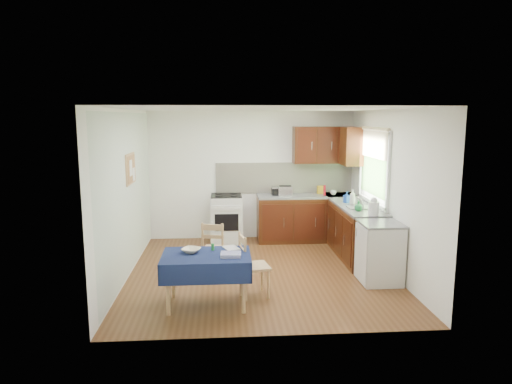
{
  "coord_description": "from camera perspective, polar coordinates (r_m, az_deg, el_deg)",
  "views": [
    {
      "loc": [
        -0.56,
        -6.77,
        2.38
      ],
      "look_at": [
        -0.06,
        0.11,
        1.25
      ],
      "focal_mm": 32.0,
      "sensor_mm": 36.0,
      "label": 1
    }
  ],
  "objects": [
    {
      "name": "toaster",
      "position": [
        8.68,
        3.66,
        0.13
      ],
      "size": [
        0.27,
        0.16,
        0.21
      ],
      "rotation": [
        0.0,
        0.0,
        -0.05
      ],
      "color": "silver",
      "rests_on": "worktop_back"
    },
    {
      "name": "corkboard",
      "position": [
        7.25,
        -15.4,
        2.82
      ],
      "size": [
        0.04,
        0.62,
        0.47
      ],
      "color": "tan",
      "rests_on": "wall_left"
    },
    {
      "name": "wall_front",
      "position": [
        4.84,
        2.58,
        -4.2
      ],
      "size": [
        4.0,
        0.02,
        2.5
      ],
      "primitive_type": "cube",
      "color": "white",
      "rests_on": "ground"
    },
    {
      "name": "chair_far",
      "position": [
        6.94,
        -5.2,
        -6.88
      ],
      "size": [
        0.45,
        0.45,
        0.84
      ],
      "rotation": [
        0.0,
        0.0,
        2.92
      ],
      "color": "tan",
      "rests_on": "ground"
    },
    {
      "name": "soap_bottle_a",
      "position": [
        7.94,
        11.97,
        -0.64
      ],
      "size": [
        0.14,
        0.14,
        0.27
      ],
      "primitive_type": "imported",
      "rotation": [
        0.0,
        0.0,
        0.72
      ],
      "color": "silver",
      "rests_on": "worktop_right"
    },
    {
      "name": "worktop_corner",
      "position": [
        8.99,
        10.43,
        -0.42
      ],
      "size": [
        0.6,
        0.6,
        0.04
      ],
      "primitive_type": "cube",
      "color": "slate",
      "rests_on": "base_cabinets"
    },
    {
      "name": "worktop_right",
      "position": [
        7.9,
        12.52,
        -1.83
      ],
      "size": [
        0.6,
        1.7,
        0.04
      ],
      "primitive_type": "cube",
      "color": "slate",
      "rests_on": "base_cabinets"
    },
    {
      "name": "base_cabinets",
      "position": [
        8.48,
        9.01,
        -4.07
      ],
      "size": [
        1.9,
        2.3,
        0.86
      ],
      "color": "#361109",
      "rests_on": "ground"
    },
    {
      "name": "book",
      "position": [
        6.01,
        -3.89,
        -7.13
      ],
      "size": [
        0.25,
        0.28,
        0.02
      ],
      "primitive_type": "imported",
      "rotation": [
        0.0,
        0.0,
        0.36
      ],
      "color": "white",
      "rests_on": "dining_table"
    },
    {
      "name": "sandwich_press",
      "position": [
        8.8,
        2.88,
        0.16
      ],
      "size": [
        0.27,
        0.24,
        0.16
      ],
      "rotation": [
        0.0,
        0.0,
        -0.28
      ],
      "color": "black",
      "rests_on": "worktop_back"
    },
    {
      "name": "splashback",
      "position": [
        9.02,
        3.56,
        1.81
      ],
      "size": [
        2.7,
        0.02,
        0.6
      ],
      "primitive_type": "cube",
      "color": "white",
      "rests_on": "wall_back"
    },
    {
      "name": "wall_back",
      "position": [
        8.96,
        -0.57,
        2.1
      ],
      "size": [
        4.0,
        0.02,
        2.5
      ],
      "primitive_type": "cube",
      "color": "white",
      "rests_on": "ground"
    },
    {
      "name": "upper_cabinets",
      "position": [
        8.84,
        9.51,
        5.78
      ],
      "size": [
        1.2,
        0.85,
        0.7
      ],
      "color": "#361109",
      "rests_on": "wall_back"
    },
    {
      "name": "fridge",
      "position": [
        6.9,
        15.25,
        -7.33
      ],
      "size": [
        0.58,
        0.6,
        0.89
      ],
      "color": "silver",
      "rests_on": "ground"
    },
    {
      "name": "wall_right",
      "position": [
        7.33,
        16.32,
        0.08
      ],
      "size": [
        0.02,
        4.2,
        2.5
      ],
      "primitive_type": "cube",
      "color": "white",
      "rests_on": "ground"
    },
    {
      "name": "soap_bottle_b",
      "position": [
        8.12,
        11.27,
        -0.63
      ],
      "size": [
        0.12,
        0.12,
        0.2
      ],
      "primitive_type": "imported",
      "rotation": [
        0.0,
        0.0,
        2.06
      ],
      "color": "#1D48AA",
      "rests_on": "worktop_right"
    },
    {
      "name": "soap_bottle_c",
      "position": [
        7.46,
        12.7,
        -1.7
      ],
      "size": [
        0.18,
        0.18,
        0.16
      ],
      "primitive_type": "imported",
      "rotation": [
        0.0,
        0.0,
        3.73
      ],
      "color": "#24843F",
      "rests_on": "worktop_right"
    },
    {
      "name": "plate_bowl",
      "position": [
        5.93,
        -8.09,
        -7.22
      ],
      "size": [
        0.3,
        0.3,
        0.06
      ],
      "primitive_type": "imported",
      "rotation": [
        0.0,
        0.0,
        -0.43
      ],
      "color": "#F7EBCA",
      "rests_on": "dining_table"
    },
    {
      "name": "tea_towel",
      "position": [
        5.72,
        -3.16,
        -7.83
      ],
      "size": [
        0.26,
        0.21,
        0.05
      ],
      "primitive_type": "cube",
      "rotation": [
        0.0,
        0.0,
        -0.04
      ],
      "color": "navy",
      "rests_on": "dining_table"
    },
    {
      "name": "dining_table",
      "position": [
        5.86,
        -6.22,
        -8.75
      ],
      "size": [
        1.11,
        0.76,
        0.67
      ],
      "rotation": [
        0.0,
        0.0,
        -0.19
      ],
      "color": "#0E1A3B",
      "rests_on": "ground"
    },
    {
      "name": "chair_near",
      "position": [
        6.16,
        -0.63,
        -8.92
      ],
      "size": [
        0.44,
        0.44,
        0.86
      ],
      "rotation": [
        0.0,
        0.0,
        1.77
      ],
      "color": "tan",
      "rests_on": "ground"
    },
    {
      "name": "dish_rack",
      "position": [
        7.7,
        12.81,
        -1.81
      ],
      "size": [
        0.38,
        0.29,
        0.18
      ],
      "rotation": [
        0.0,
        0.0,
        -0.37
      ],
      "color": "gray",
      "rests_on": "worktop_right"
    },
    {
      "name": "cup",
      "position": [
        8.89,
        9.65,
        -0.07
      ],
      "size": [
        0.12,
        0.12,
        0.09
      ],
      "primitive_type": "imported",
      "rotation": [
        0.0,
        0.0,
        0.05
      ],
      "color": "silver",
      "rests_on": "worktop_back"
    },
    {
      "name": "floor",
      "position": [
        7.2,
        0.52,
        -9.97
      ],
      "size": [
        4.2,
        4.2,
        0.0
      ],
      "primitive_type": "plane",
      "color": "#542F16",
      "rests_on": "ground"
    },
    {
      "name": "kettle",
      "position": [
        7.18,
        14.51,
        -1.85
      ],
      "size": [
        0.17,
        0.17,
        0.28
      ],
      "color": "silver",
      "rests_on": "worktop_right"
    },
    {
      "name": "yellow_packet",
      "position": [
        8.99,
        8.02,
        0.28
      ],
      "size": [
        0.14,
        0.12,
        0.15
      ],
      "primitive_type": "cube",
      "rotation": [
        0.0,
        0.0,
        0.42
      ],
      "color": "gold",
      "rests_on": "worktop_back"
    },
    {
      "name": "spice_jar",
      "position": [
        5.99,
        -5.42,
        -6.85
      ],
      "size": [
        0.04,
        0.04,
        0.09
      ],
      "primitive_type": "cylinder",
      "color": "#268C38",
      "rests_on": "dining_table"
    },
    {
      "name": "wall_left",
      "position": [
        7.01,
        -15.98,
        -0.3
      ],
      "size": [
        0.02,
        4.2,
        2.5
      ],
      "primitive_type": "cube",
      "color": "silver",
      "rests_on": "ground"
    },
    {
      "name": "stove",
      "position": [
        8.78,
        -3.7,
        -3.31
      ],
      "size": [
        0.6,
        0.61,
        0.92
      ],
      "color": "silver",
      "rests_on": "ground"
    },
    {
      "name": "sauce_bottle",
      "position": [
        8.79,
        8.56,
        0.2
      ],
      "size": [
        0.05,
        0.05,
        0.2
      ],
      "primitive_type": "cylinder",
      "color": "#B80E1D",
      "rests_on": "worktop_back"
    },
    {
      "name": "worktop_back",
      "position": [
        8.85,
        6.35,
        -0.47
      ],
      "size": [
        1.9,
        0.6,
        0.04
      ],
      "primitive_type": "cube",
      "color": "slate",
      "rests_on": "base_cabinets"
    },
    {
      "name": "ceiling",
      "position": [
        6.79,
        0.55,
        10.35
      ],
      "size": [
        4.0,
        4.2,
        0.02
      ],
      "primitive_type": "cube",
      "color": "white",
      "rests_on": "wall_back"
    },
    {
      "name": "window",
      "position": [
        7.92,
        14.5,
        3.76
      ],
      "size": [
        0.04,
        1.48,
        1.26
      ],
      "color": "#315523",
      "rests_on": "wall_right"
    }
  ]
}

